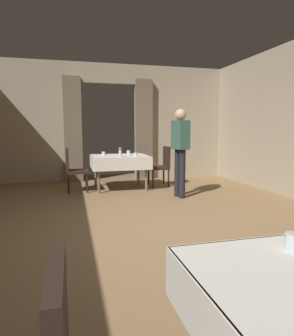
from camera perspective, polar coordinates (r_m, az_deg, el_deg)
name	(u,v)px	position (r m, az deg, el deg)	size (l,w,h in m)	color
ground	(150,231)	(3.96, 0.59, -12.15)	(10.08, 10.08, 0.00)	olive
wall_back	(109,122)	(7.85, -7.40, 8.84)	(6.40, 0.27, 3.00)	tan
dining_table_mid	(120,160)	(6.61, -5.29, 1.60)	(1.26, 1.02, 0.75)	#7A604C
chair_mid_right	(162,164)	(6.95, 2.89, 0.76)	(0.44, 0.44, 0.93)	black
chair_mid_left	(73,168)	(6.45, -14.09, 0.02)	(0.44, 0.44, 0.93)	black
glass_near_b	(292,242)	(1.63, 26.32, -12.71)	(0.07, 0.07, 0.09)	silver
flower_vase_mid	(120,152)	(6.33, -5.20, 3.20)	(0.07, 0.07, 0.20)	silver
glass_mid_b	(129,153)	(6.71, -3.60, 2.97)	(0.08, 0.08, 0.10)	silver
glass_mid_c	(104,153)	(6.74, -8.41, 2.83)	(0.08, 0.08, 0.08)	silver
glass_mid_d	(136,154)	(6.33, -2.18, 2.64)	(0.07, 0.07, 0.09)	silver
person_waiter_by_doorway	(180,145)	(5.74, 6.45, 4.38)	(0.28, 0.39, 1.72)	black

